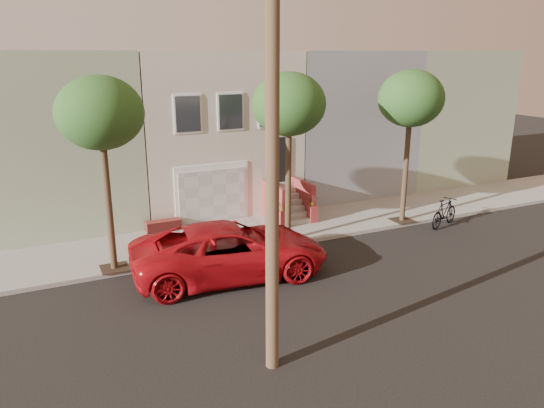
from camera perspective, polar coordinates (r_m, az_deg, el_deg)
name	(u,v)px	position (r m, az deg, el deg)	size (l,w,h in m)	color
ground	(315,288)	(16.40, 4.82, -9.21)	(90.00, 90.00, 0.00)	black
sidewalk	(249,233)	(20.81, -2.52, -3.25)	(40.00, 3.70, 0.15)	gray
house_row	(202,126)	(25.32, -7.79, 8.50)	(33.10, 11.70, 7.00)	beige
tree_left	(100,114)	(16.87, -18.48, 9.39)	(2.70, 2.57, 6.30)	#2D2116
tree_mid	(289,105)	(18.78, 1.89, 10.85)	(2.70, 2.57, 6.30)	#2D2116
tree_right	(411,100)	(21.83, 15.12, 11.09)	(2.70, 2.57, 6.30)	#2D2116
pickup_truck	(230,250)	(16.89, -4.63, -5.13)	(2.95, 6.39, 1.78)	#B10D15
motorcycle	(444,213)	(22.83, 18.52, -0.90)	(0.58, 2.04, 1.22)	black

